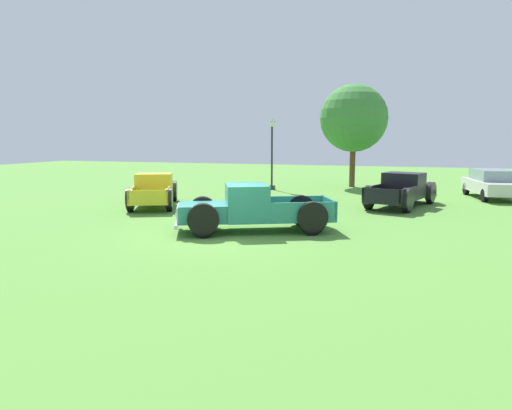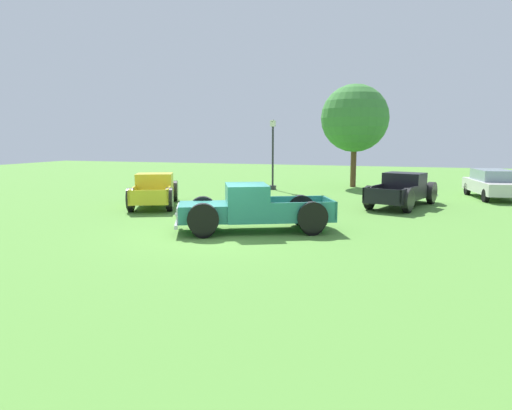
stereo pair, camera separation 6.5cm
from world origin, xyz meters
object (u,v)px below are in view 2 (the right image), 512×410
sedan_distant_a (493,183)px  pickup_truck_behind_left (155,190)px  pickup_truck_behind_right (405,190)px  oak_tree_east (355,118)px  lamp_post_near (273,153)px  pickup_truck_foreground (245,209)px

sedan_distant_a → pickup_truck_behind_left: bearing=-153.8°
pickup_truck_behind_right → oak_tree_east: 9.25m
pickup_truck_behind_right → sedan_distant_a: pickup_truck_behind_right is taller
pickup_truck_behind_left → sedan_distant_a: size_ratio=1.09×
pickup_truck_behind_left → oak_tree_east: oak_tree_east is taller
oak_tree_east → pickup_truck_behind_right: bearing=-67.4°
pickup_truck_behind_left → oak_tree_east: bearing=55.0°
lamp_post_near → pickup_truck_behind_left: bearing=-112.6°
lamp_post_near → oak_tree_east: size_ratio=0.65×
pickup_truck_foreground → sedan_distant_a: (9.39, 12.26, 0.02)m
oak_tree_east → sedan_distant_a: bearing=-25.5°
pickup_truck_behind_left → oak_tree_east: 14.24m
oak_tree_east → pickup_truck_foreground: bearing=-96.4°
pickup_truck_behind_left → sedan_distant_a: sedan_distant_a is taller
pickup_truck_foreground → pickup_truck_behind_left: bearing=143.0°
pickup_truck_behind_right → pickup_truck_behind_left: bearing=-163.0°
pickup_truck_behind_right → sedan_distant_a: 6.05m
sedan_distant_a → oak_tree_east: bearing=154.5°
pickup_truck_behind_right → lamp_post_near: lamp_post_near is taller
pickup_truck_behind_left → pickup_truck_behind_right: (11.17, 3.42, 0.02)m
pickup_truck_behind_right → sedan_distant_a: (4.34, 4.22, 0.05)m
pickup_truck_foreground → sedan_distant_a: 15.44m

